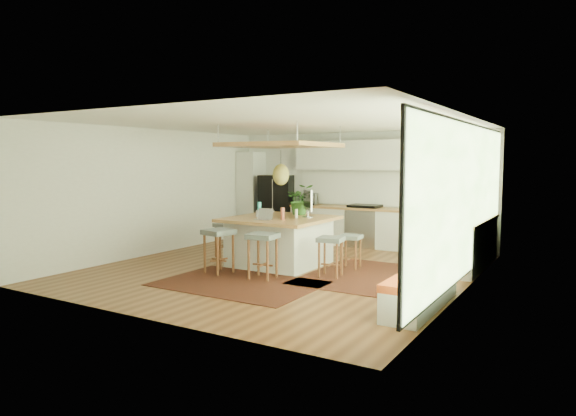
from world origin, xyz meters
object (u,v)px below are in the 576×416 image
Objects in this scene: island at (280,241)px; stool_left_side at (227,240)px; laptop at (263,213)px; microwave at (307,198)px; island_plant at (300,203)px; stool_near_left at (219,254)px; stool_right_front at (331,257)px; monitor at (308,204)px; fridge at (277,203)px; stool_near_right at (263,258)px; stool_right_back at (351,250)px.

stool_left_side is (-1.39, 0.12, -0.11)m from island.
laptop reaches higher than island.
microwave is 2.46m from island_plant.
laptop is (-0.03, -0.53, 0.58)m from island.
stool_near_left is 1.10m from laptop.
island_plant is (0.13, 1.16, 0.12)m from laptop.
microwave is (-2.29, 3.30, 0.74)m from stool_right_front.
stool_right_front is 1.39m from monitor.
microwave is at bearing 96.21° from stool_near_left.
island_plant is (-0.37, 0.36, -0.02)m from monitor.
island_plant reaches higher than stool_near_left.
stool_near_left is 1.56× the size of microwave.
fridge reaches higher than stool_near_left.
stool_near_left reaches higher than stool_near_right.
island_plant is at bearing 19.26° from stool_left_side.
island reaches higher than stool_left_side.
fridge is at bearing 108.17° from stool_near_left.
stool_right_front is at bearing -18.75° from island.
microwave reaches higher than island.
island is 3.11× the size of monitor.
stool_left_side is (-0.86, 1.33, 0.00)m from stool_near_left.
fridge is at bearing 167.38° from microwave.
microwave is at bearing 132.83° from stool_right_back.
fridge is 2.34× the size of stool_right_front.
island is 1.39m from stool_right_front.
microwave is at bearing 166.36° from monitor.
microwave is (0.42, 2.73, 0.74)m from stool_left_side.
fridge is at bearing 123.29° from island.
stool_near_right reaches higher than stool_right_front.
monitor reaches higher than stool_right_back.
monitor reaches higher than stool_right_front.
monitor is (0.46, 0.28, 0.72)m from island.
island_plant is at bearing -177.05° from monitor.
stool_left_side is at bearing 144.01° from stool_near_right.
monitor is at bearing 56.30° from stool_near_left.
monitor is (-0.87, -0.08, 0.83)m from stool_right_back.
stool_near_left is 2.51× the size of laptop.
fridge is 0.90m from microwave.
laptop is at bearing -74.64° from monitor.
stool_right_front is 0.98× the size of stool_left_side.
island is (1.86, -2.84, -0.46)m from fridge.
stool_left_side is at bearing 122.80° from stool_near_left.
laptop is (-0.42, 0.64, 0.70)m from stool_near_right.
stool_left_side reaches higher than stool_right_front.
stool_right_back is 1.77m from laptop.
island_plant is (0.09, 0.64, 0.71)m from island.
stool_right_front is 1.10× the size of stool_right_back.
microwave is at bearing 81.30° from stool_left_side.
monitor reaches higher than laptop.
stool_near_right is 1.67m from monitor.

